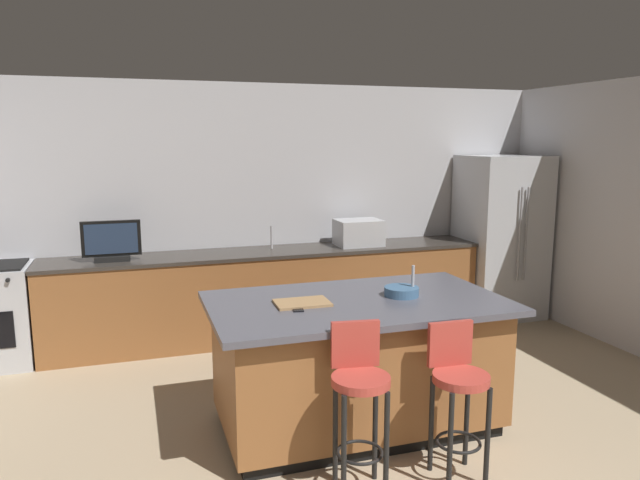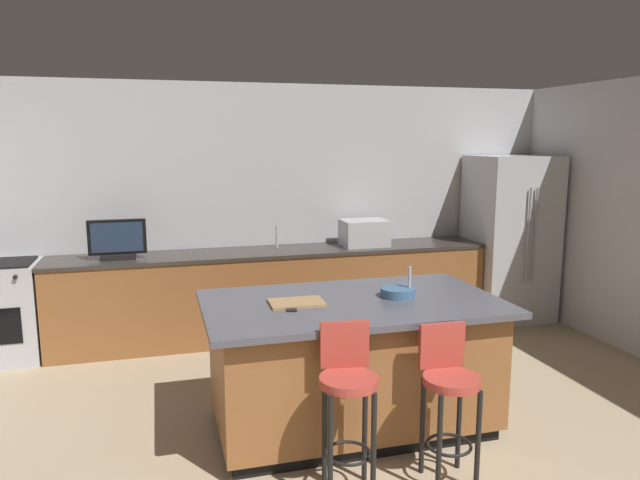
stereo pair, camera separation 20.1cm
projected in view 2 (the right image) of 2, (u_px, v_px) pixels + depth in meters
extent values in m
cube|color=#BCBCC1|center=(273.00, 208.00, 6.37)|extent=(6.79, 0.12, 2.62)
cube|color=brown|center=(277.00, 295.00, 6.14)|extent=(4.48, 0.60, 0.88)
cube|color=#332D28|center=(276.00, 252.00, 6.06)|extent=(4.50, 0.62, 0.04)
cube|color=black|center=(351.00, 419.00, 4.26)|extent=(1.83, 0.95, 0.09)
cube|color=brown|center=(352.00, 361.00, 4.18)|extent=(1.91, 1.03, 0.80)
cube|color=#4C4C56|center=(352.00, 304.00, 4.11)|extent=(2.07, 1.19, 0.04)
cube|color=#B7BABF|center=(509.00, 238.00, 6.70)|extent=(0.87, 0.75, 1.86)
cylinder|color=gray|center=(528.00, 236.00, 6.29)|extent=(0.02, 0.02, 1.03)
cylinder|color=gray|center=(535.00, 235.00, 6.31)|extent=(0.02, 0.02, 1.03)
cylinder|color=black|center=(15.00, 277.00, 5.14)|extent=(0.04, 0.03, 0.04)
cube|color=#B7BABF|center=(364.00, 233.00, 6.29)|extent=(0.48, 0.36, 0.28)
cube|color=black|center=(118.00, 257.00, 5.60)|extent=(0.32, 0.16, 0.05)
cube|color=black|center=(117.00, 237.00, 5.57)|extent=(0.53, 0.05, 0.33)
cube|color=#1E2D47|center=(117.00, 237.00, 5.54)|extent=(0.47, 0.01, 0.28)
cylinder|color=#B2B2B7|center=(277.00, 237.00, 6.14)|extent=(0.02, 0.02, 0.24)
cylinder|color=#B2B2B7|center=(409.00, 281.00, 4.20)|extent=(0.02, 0.02, 0.22)
cylinder|color=#B23D33|center=(349.00, 381.00, 3.33)|extent=(0.34, 0.34, 0.05)
cube|color=#B23D33|center=(345.00, 344.00, 3.45)|extent=(0.29, 0.08, 0.28)
cylinder|color=black|center=(330.00, 452.00, 3.26)|extent=(0.03, 0.03, 0.67)
cylinder|color=black|center=(374.00, 449.00, 3.29)|extent=(0.03, 0.03, 0.67)
cylinder|color=black|center=(324.00, 431.00, 3.50)|extent=(0.03, 0.03, 0.67)
cylinder|color=black|center=(365.00, 428.00, 3.53)|extent=(0.03, 0.03, 0.67)
torus|color=black|center=(348.00, 453.00, 3.41)|extent=(0.28, 0.28, 0.02)
cylinder|color=#B23D33|center=(452.00, 381.00, 3.46)|extent=(0.34, 0.34, 0.05)
cube|color=#B23D33|center=(442.00, 345.00, 3.58)|extent=(0.29, 0.05, 0.28)
cylinder|color=black|center=(439.00, 446.00, 3.37)|extent=(0.03, 0.03, 0.62)
cylinder|color=black|center=(478.00, 441.00, 3.43)|extent=(0.03, 0.03, 0.62)
cylinder|color=black|center=(422.00, 426.00, 3.61)|extent=(0.03, 0.03, 0.62)
cylinder|color=black|center=(459.00, 422.00, 3.66)|extent=(0.03, 0.03, 0.62)
torus|color=black|center=(449.00, 445.00, 3.53)|extent=(0.28, 0.28, 0.02)
cylinder|color=#3F668C|center=(398.00, 292.00, 4.20)|extent=(0.25, 0.25, 0.07)
cube|color=black|center=(291.00, 308.00, 3.91)|extent=(0.09, 0.16, 0.01)
cube|color=#A87F51|center=(297.00, 303.00, 4.02)|extent=(0.38, 0.26, 0.02)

